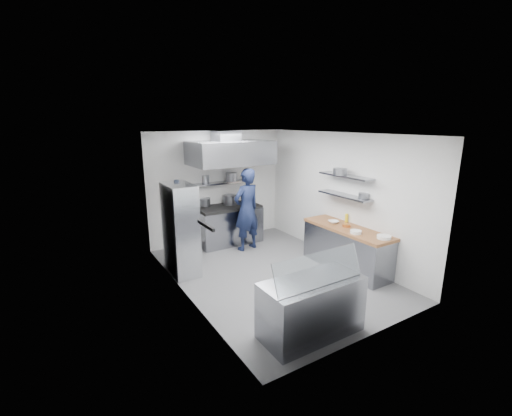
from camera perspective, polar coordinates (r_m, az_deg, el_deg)
floor at (r=7.15m, az=2.55°, el=-10.78°), size 5.00×5.00×0.00m
ceiling at (r=6.48m, az=2.83°, el=12.25°), size 5.00×5.00×0.00m
wall_back at (r=8.81m, az=-6.47°, el=3.56°), size 3.60×2.80×0.02m
wall_front at (r=4.91m, az=19.35°, el=-5.97°), size 3.60×2.80×0.02m
wall_left at (r=5.89m, az=-11.99°, el=-2.08°), size 2.80×5.00×0.02m
wall_right at (r=7.81m, az=13.71°, el=1.84°), size 2.80×5.00×0.02m
gas_range at (r=8.73m, az=-4.58°, el=-2.92°), size 1.60×0.80×0.90m
cooktop at (r=8.60m, az=-4.65°, el=0.13°), size 1.57×0.78×0.06m
stock_pot_left at (r=8.66m, az=-8.58°, el=1.00°), size 0.29×0.29×0.20m
stock_pot_mid at (r=8.76m, az=-4.25°, el=1.42°), size 0.37×0.37×0.24m
over_range_shelf at (r=8.69m, az=-5.44°, el=4.24°), size 1.60×0.30×0.04m
shelf_pot_a at (r=8.72m, az=-8.61°, el=4.91°), size 0.25×0.25×0.18m
shelf_pot_b at (r=8.74m, az=-4.08°, el=5.19°), size 0.29×0.29×0.22m
extractor_hood at (r=8.22m, az=-4.28°, el=9.18°), size 1.90×1.15×0.55m
hood_duct at (r=8.39m, az=-5.05°, el=11.87°), size 0.55×0.55×0.24m
red_firebox at (r=8.31m, az=-14.12°, el=2.70°), size 0.22×0.10×0.26m
chef at (r=8.12m, az=-1.58°, el=-0.28°), size 0.80×0.60×1.97m
wire_rack at (r=7.01m, az=-12.46°, el=-3.51°), size 0.50×0.90×1.85m
rack_bin_a at (r=7.11m, az=-12.58°, el=-4.33°), size 0.15×0.19×0.17m
rack_bin_b at (r=7.36m, az=-13.88°, el=0.29°), size 0.13×0.17×0.15m
rack_jar at (r=7.03m, az=-13.08°, el=3.86°), size 0.11×0.11×0.18m
knife_strip at (r=5.05m, az=-8.35°, el=-2.90°), size 0.04×0.55×0.05m
prep_counter_base at (r=7.46m, az=14.77°, el=-6.67°), size 0.62×2.00×0.84m
prep_counter_top at (r=7.31m, az=14.99°, el=-3.38°), size 0.65×2.04×0.06m
plate_stack_a at (r=6.83m, az=20.55°, el=-4.56°), size 0.26×0.26×0.06m
plate_stack_b at (r=6.96m, az=16.30°, el=-3.85°), size 0.22×0.22×0.06m
copper_pan at (r=7.34m, az=14.84°, el=-2.80°), size 0.16×0.16×0.06m
squeeze_bottle at (r=7.67m, az=14.84°, el=-1.60°), size 0.07×0.07×0.18m
mixing_bowl at (r=7.54m, az=12.78°, el=-2.27°), size 0.27×0.27×0.05m
wall_shelf_lower at (r=7.47m, az=14.50°, el=2.02°), size 0.30×1.30×0.04m
wall_shelf_upper at (r=7.39m, az=14.70°, el=5.20°), size 0.30×1.30×0.04m
shelf_pot_c at (r=7.23m, az=17.54°, el=1.97°), size 0.21×0.21×0.10m
shelf_pot_d at (r=7.34m, az=13.82°, el=5.91°), size 0.29×0.29×0.14m
display_case at (r=5.19m, az=9.20°, el=-16.02°), size 1.50×0.70×0.85m
display_glass at (r=4.82m, az=10.44°, el=-9.96°), size 1.47×0.19×0.42m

